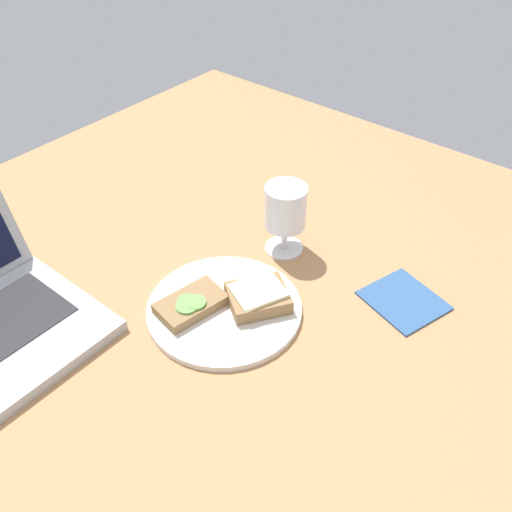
% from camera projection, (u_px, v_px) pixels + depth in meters
% --- Properties ---
extents(wooden_table, '(1.40, 1.40, 0.03)m').
position_uv_depth(wooden_table, '(238.00, 302.00, 0.98)').
color(wooden_table, '#B27F51').
rests_on(wooden_table, ground).
extents(plate, '(0.25, 0.25, 0.01)m').
position_uv_depth(plate, '(224.00, 309.00, 0.94)').
color(plate, silver).
rests_on(plate, wooden_table).
extents(sandwich_with_cucumber, '(0.12, 0.08, 0.02)m').
position_uv_depth(sandwich_with_cucumber, '(191.00, 304.00, 0.92)').
color(sandwich_with_cucumber, '#937047').
rests_on(sandwich_with_cucumber, plate).
extents(sandwich_with_cheese, '(0.12, 0.12, 0.03)m').
position_uv_depth(sandwich_with_cheese, '(257.00, 298.00, 0.93)').
color(sandwich_with_cheese, '#937047').
rests_on(sandwich_with_cheese, plate).
extents(wine_glass, '(0.08, 0.08, 0.13)m').
position_uv_depth(wine_glass, '(285.00, 210.00, 1.01)').
color(wine_glass, white).
rests_on(wine_glass, wooden_table).
extents(napkin, '(0.14, 0.15, 0.00)m').
position_uv_depth(napkin, '(404.00, 301.00, 0.95)').
color(napkin, '#33598C').
rests_on(napkin, wooden_table).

